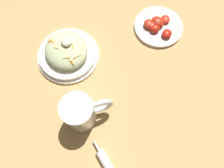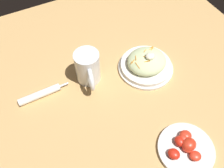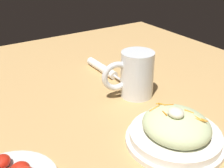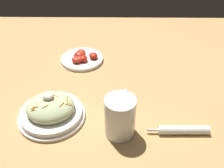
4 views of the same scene
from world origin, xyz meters
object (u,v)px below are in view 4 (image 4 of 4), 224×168
object	(u,v)px
salad_plate	(51,110)
tomato_plate	(82,58)
napkin_roll	(183,130)
beer_mug	(120,118)

from	to	relation	value
salad_plate	tomato_plate	distance (m)	0.36
salad_plate	tomato_plate	xyz separation A→B (m)	(-0.07, -0.35, -0.02)
salad_plate	napkin_roll	world-z (taller)	salad_plate
tomato_plate	salad_plate	bearing A→B (deg)	79.40
tomato_plate	beer_mug	bearing A→B (deg)	111.50
napkin_roll	tomato_plate	distance (m)	0.55
napkin_roll	tomato_plate	xyz separation A→B (m)	(0.36, -0.42, -0.00)
salad_plate	napkin_roll	distance (m)	0.43
salad_plate	beer_mug	world-z (taller)	beer_mug
salad_plate	napkin_roll	xyz separation A→B (m)	(-0.43, 0.07, -0.02)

